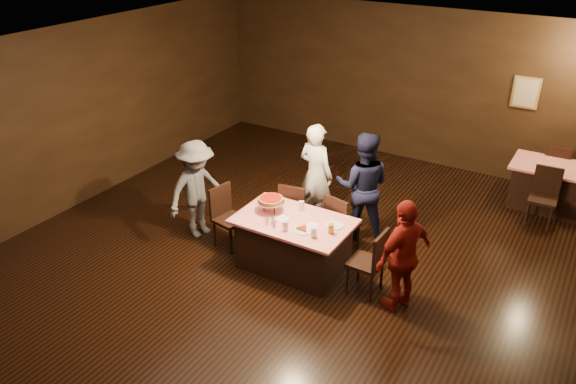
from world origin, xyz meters
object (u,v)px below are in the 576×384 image
Objects in this scene: chair_back_far at (555,169)px; glass_amber at (331,229)px; back_table at (549,186)px; diner_navy_hoodie at (363,186)px; glass_back at (301,206)px; main_table at (294,244)px; diner_red_shirt at (404,256)px; pizza_stand at (271,200)px; chair_end_left at (230,218)px; glass_front_left at (285,226)px; glass_front_right at (314,233)px; plate_empty at (334,225)px; diner_white_jacket at (316,174)px; chair_end_right at (366,261)px; chair_far_left at (296,209)px; chair_far_right at (343,223)px; diner_grey_knit at (197,189)px; chair_back_near at (543,198)px.

glass_amber is (-2.19, -4.44, 0.37)m from chair_back_far.
diner_navy_hoodie reaches higher than back_table.
back_table is 4.52m from glass_back.
diner_red_shirt reaches higher than main_table.
diner_red_shirt reaches higher than pizza_stand.
glass_back is (1.05, 0.30, 0.37)m from chair_end_left.
diner_red_shirt is at bearing -106.97° from back_table.
glass_front_left is at bearing -58.28° from diner_red_shirt.
chair_end_left reaches higher than glass_front_right.
plate_empty is at bearing 104.04° from glass_amber.
glass_amber is at bearing -82.37° from chair_end_left.
glass_front_left is 1.00× the size of glass_front_right.
diner_white_jacket reaches higher than plate_empty.
chair_end_right is at bearing -15.26° from plate_empty.
chair_end_left is 1.61m from glass_front_right.
chair_far_left is (-0.40, 0.75, 0.09)m from main_table.
glass_front_right is 0.25m from glass_amber.
glass_back is at bearing 99.46° from main_table.
chair_far_right is at bearing 45.00° from glass_back.
diner_red_shirt is at bearing -11.95° from glass_back.
glass_back is (-2.84, -4.09, 0.37)m from chair_back_far.
chair_end_left reaches higher than plate_empty.
diner_navy_hoodie is at bearing -151.71° from chair_end_right.
glass_front_right is (0.85, -0.30, -0.11)m from pizza_stand.
pizza_stand is (0.70, 0.05, 0.48)m from chair_end_left.
glass_amber reaches higher than back_table.
diner_white_jacket is 1.77m from glass_front_right.
chair_far_right is at bearing 104.04° from plate_empty.
glass_front_right is at bearing -57.63° from diner_red_shirt.
diner_navy_hoodie is at bearing -157.17° from chair_far_left.
diner_white_jacket reaches higher than diner_grey_knit.
plate_empty is at bearing -129.78° from chair_back_near.
chair_back_near is at bearing -40.89° from diner_grey_knit.
chair_back_far is at bearing 63.82° from glass_amber.
chair_back_far is at bearing 63.30° from glass_front_right.
diner_grey_knit is (-1.72, 0.03, 0.40)m from main_table.
glass_amber is (0.55, 0.25, 0.00)m from glass_front_left.
diner_red_shirt is 1.18m from glass_front_right.
diner_white_jacket is 1.67m from glass_front_left.
glass_amber is at bearing -119.62° from back_table.
chair_back_far is 6.28m from diner_grey_knit.
pizza_stand is (-0.85, -1.24, 0.09)m from diner_navy_hoodie.
chair_back_near reaches higher than back_table.
diner_navy_hoodie is at bearing 52.23° from chair_back_far.
plate_empty is at bearing 15.26° from main_table.
chair_back_near and chair_back_far have the same top height.
diner_grey_knit is 1.80m from glass_front_left.
chair_back_near is (1.69, 3.09, 0.00)m from chair_end_right.
glass_back is (-2.84, -3.49, 0.46)m from back_table.
diner_white_jacket is 12.01× the size of glass_back.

